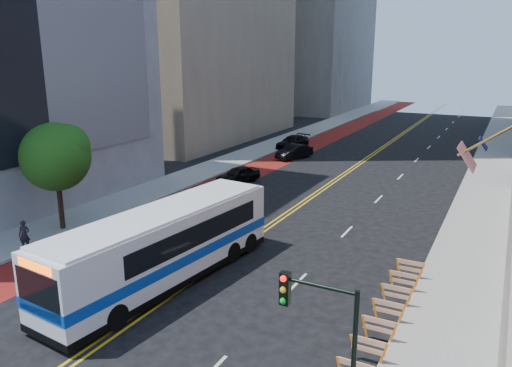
{
  "coord_description": "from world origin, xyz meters",
  "views": [
    {
      "loc": [
        13.28,
        -14.86,
        11.01
      ],
      "look_at": [
        1.46,
        8.0,
        4.15
      ],
      "focal_mm": 35.0,
      "sensor_mm": 36.0,
      "label": 1
    }
  ],
  "objects_px": {
    "traffic_signal": "(322,333)",
    "car_a": "(238,175)",
    "car_b": "(294,152)",
    "car_c": "(293,142)",
    "street_tree": "(57,154)",
    "pedestrian": "(24,235)",
    "transit_bus": "(166,244)"
  },
  "relations": [
    {
      "from": "traffic_signal",
      "to": "car_a",
      "type": "relative_size",
      "value": 1.23
    },
    {
      "from": "car_b",
      "to": "car_c",
      "type": "relative_size",
      "value": 0.88
    },
    {
      "from": "traffic_signal",
      "to": "car_b",
      "type": "distance_m",
      "value": 39.94
    },
    {
      "from": "car_a",
      "to": "car_b",
      "type": "relative_size",
      "value": 0.93
    },
    {
      "from": "street_tree",
      "to": "car_b",
      "type": "relative_size",
      "value": 1.51
    },
    {
      "from": "car_a",
      "to": "pedestrian",
      "type": "distance_m",
      "value": 19.12
    },
    {
      "from": "transit_bus",
      "to": "car_c",
      "type": "height_order",
      "value": "transit_bus"
    },
    {
      "from": "transit_bus",
      "to": "car_b",
      "type": "bearing_deg",
      "value": 107.15
    },
    {
      "from": "pedestrian",
      "to": "car_c",
      "type": "bearing_deg",
      "value": 56.4
    },
    {
      "from": "street_tree",
      "to": "transit_bus",
      "type": "bearing_deg",
      "value": -15.44
    },
    {
      "from": "street_tree",
      "to": "car_c",
      "type": "distance_m",
      "value": 32.38
    },
    {
      "from": "street_tree",
      "to": "pedestrian",
      "type": "relative_size",
      "value": 3.98
    },
    {
      "from": "traffic_signal",
      "to": "pedestrian",
      "type": "xyz_separation_m",
      "value": [
        -19.81,
        6.06,
        -2.73
      ]
    },
    {
      "from": "car_c",
      "to": "traffic_signal",
      "type": "bearing_deg",
      "value": -55.51
    },
    {
      "from": "transit_bus",
      "to": "car_b",
      "type": "relative_size",
      "value": 3.08
    },
    {
      "from": "car_b",
      "to": "car_c",
      "type": "height_order",
      "value": "car_b"
    },
    {
      "from": "transit_bus",
      "to": "car_a",
      "type": "height_order",
      "value": "transit_bus"
    },
    {
      "from": "street_tree",
      "to": "traffic_signal",
      "type": "bearing_deg",
      "value": -24.82
    },
    {
      "from": "street_tree",
      "to": "car_b",
      "type": "height_order",
      "value": "street_tree"
    },
    {
      "from": "traffic_signal",
      "to": "pedestrian",
      "type": "relative_size",
      "value": 3.02
    },
    {
      "from": "transit_bus",
      "to": "car_a",
      "type": "distance_m",
      "value": 19.26
    },
    {
      "from": "car_b",
      "to": "traffic_signal",
      "type": "bearing_deg",
      "value": -46.59
    },
    {
      "from": "street_tree",
      "to": "car_a",
      "type": "height_order",
      "value": "street_tree"
    },
    {
      "from": "traffic_signal",
      "to": "car_b",
      "type": "height_order",
      "value": "traffic_signal"
    },
    {
      "from": "car_c",
      "to": "pedestrian",
      "type": "bearing_deg",
      "value": -81.5
    },
    {
      "from": "car_a",
      "to": "car_c",
      "type": "bearing_deg",
      "value": 116.88
    },
    {
      "from": "transit_bus",
      "to": "car_b",
      "type": "distance_m",
      "value": 30.23
    },
    {
      "from": "car_a",
      "to": "car_c",
      "type": "relative_size",
      "value": 0.82
    },
    {
      "from": "traffic_signal",
      "to": "pedestrian",
      "type": "height_order",
      "value": "traffic_signal"
    },
    {
      "from": "traffic_signal",
      "to": "car_b",
      "type": "xyz_separation_m",
      "value": [
        -16.26,
        36.35,
        -2.99
      ]
    },
    {
      "from": "transit_bus",
      "to": "traffic_signal",
      "type": "bearing_deg",
      "value": -26.91
    },
    {
      "from": "street_tree",
      "to": "car_c",
      "type": "height_order",
      "value": "street_tree"
    }
  ]
}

